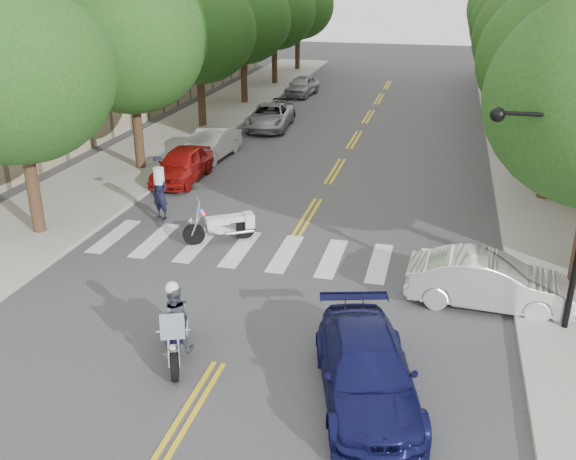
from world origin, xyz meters
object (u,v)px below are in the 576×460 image
(motorcycle_police, at_px, (175,323))
(sedan_blue, at_px, (367,371))
(officer_standing, at_px, (160,194))
(motorcycle_parked, at_px, (225,225))
(convertible, at_px, (489,281))

(motorcycle_police, distance_m, sedan_blue, 4.70)
(officer_standing, bearing_deg, sedan_blue, -26.71)
(officer_standing, bearing_deg, motorcycle_police, -44.81)
(motorcycle_parked, distance_m, sedan_blue, 9.56)
(officer_standing, height_order, convertible, officer_standing)
(motorcycle_police, bearing_deg, motorcycle_parked, -101.63)
(convertible, relative_size, sedan_blue, 0.92)
(officer_standing, xyz_separation_m, sedan_blue, (8.85, -9.00, -0.24))
(sedan_blue, bearing_deg, motorcycle_parked, 111.63)
(motorcycle_police, bearing_deg, sedan_blue, 151.99)
(motorcycle_parked, xyz_separation_m, officer_standing, (-3.03, 1.42, 0.39))
(sedan_blue, bearing_deg, motorcycle_police, 157.11)
(officer_standing, bearing_deg, convertible, -0.30)
(motorcycle_police, distance_m, convertible, 8.61)
(motorcycle_police, distance_m, officer_standing, 9.41)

